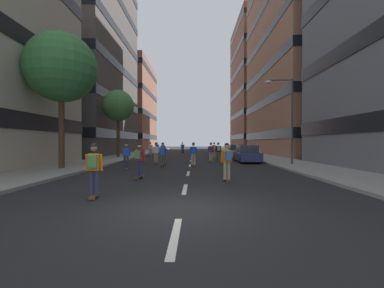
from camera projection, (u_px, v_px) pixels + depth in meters
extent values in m
plane|color=black|center=(192.00, 157.00, 31.22)|extent=(145.11, 145.11, 0.00)
cube|color=gray|center=(130.00, 155.00, 34.33)|extent=(3.97, 66.51, 0.14)
cube|color=gray|center=(255.00, 155.00, 34.15)|extent=(3.97, 66.51, 0.14)
cube|color=silver|center=(175.00, 236.00, 5.04)|extent=(0.16, 2.20, 0.01)
cube|color=silver|center=(185.00, 189.00, 10.04)|extent=(0.16, 2.20, 0.01)
cube|color=silver|center=(188.00, 173.00, 15.04)|extent=(0.16, 2.20, 0.01)
cube|color=silver|center=(190.00, 165.00, 20.04)|extent=(0.16, 2.20, 0.01)
cube|color=silver|center=(191.00, 161.00, 25.03)|extent=(0.16, 2.20, 0.01)
cube|color=silver|center=(192.00, 158.00, 30.03)|extent=(0.16, 2.20, 0.01)
cube|color=silver|center=(192.00, 155.00, 35.03)|extent=(0.16, 2.20, 0.01)
cube|color=silver|center=(192.00, 154.00, 40.03)|extent=(0.16, 2.20, 0.01)
cube|color=silver|center=(193.00, 152.00, 45.03)|extent=(0.16, 2.20, 0.01)
cube|color=silver|center=(193.00, 151.00, 50.03)|extent=(0.16, 2.20, 0.01)
cube|color=silver|center=(193.00, 150.00, 55.03)|extent=(0.16, 2.20, 0.01)
cube|color=silver|center=(193.00, 150.00, 60.03)|extent=(0.16, 2.20, 0.01)
cube|color=#4C4744|center=(74.00, 24.00, 37.81)|extent=(13.95, 20.19, 37.83)
cube|color=black|center=(74.00, 135.00, 37.94)|extent=(14.07, 20.31, 1.10)
cube|color=black|center=(74.00, 102.00, 37.90)|extent=(14.07, 20.31, 1.10)
cube|color=black|center=(74.00, 70.00, 37.87)|extent=(14.07, 20.31, 1.10)
cube|color=black|center=(74.00, 37.00, 37.83)|extent=(14.07, 20.31, 1.10)
cube|color=black|center=(74.00, 5.00, 37.79)|extent=(14.07, 20.31, 1.10)
cube|color=brown|center=(122.00, 107.00, 62.32)|extent=(13.95, 19.74, 20.29)
cube|color=black|center=(122.00, 137.00, 62.37)|extent=(14.07, 19.86, 1.10)
cube|color=black|center=(122.00, 116.00, 62.33)|extent=(14.07, 19.86, 1.10)
cube|color=black|center=(122.00, 94.00, 62.29)|extent=(14.07, 19.86, 1.10)
cube|color=black|center=(121.00, 73.00, 62.25)|extent=(14.07, 19.86, 1.10)
cube|color=#9E6B51|center=(312.00, 27.00, 37.44)|extent=(13.95, 23.17, 36.76)
cube|color=black|center=(311.00, 135.00, 37.56)|extent=(14.07, 23.29, 1.10)
cube|color=black|center=(311.00, 104.00, 37.53)|extent=(14.07, 23.29, 1.10)
cube|color=black|center=(311.00, 72.00, 37.49)|extent=(14.07, 23.29, 1.10)
cube|color=black|center=(312.00, 40.00, 37.45)|extent=(14.07, 23.29, 1.10)
cube|color=black|center=(312.00, 8.00, 37.42)|extent=(14.07, 23.29, 1.10)
cube|color=brown|center=(265.00, 86.00, 61.90)|extent=(13.95, 19.92, 30.09)
cube|color=black|center=(265.00, 137.00, 62.00)|extent=(14.07, 20.04, 1.10)
cube|color=black|center=(265.00, 116.00, 61.96)|extent=(14.07, 20.04, 1.10)
cube|color=black|center=(265.00, 95.00, 61.92)|extent=(14.07, 20.04, 1.10)
cube|color=black|center=(265.00, 74.00, 61.88)|extent=(14.07, 20.04, 1.10)
cube|color=black|center=(266.00, 52.00, 61.84)|extent=(14.07, 20.04, 1.10)
cube|color=black|center=(266.00, 31.00, 61.80)|extent=(14.07, 20.04, 1.10)
cube|color=#B2B7BF|center=(236.00, 153.00, 29.29)|extent=(1.80, 4.40, 0.70)
cube|color=#2D3338|center=(236.00, 147.00, 29.14)|extent=(1.60, 2.10, 0.64)
cylinder|color=black|center=(227.00, 155.00, 30.75)|extent=(0.22, 0.64, 0.64)
cylinder|color=black|center=(241.00, 155.00, 30.74)|extent=(0.22, 0.64, 0.64)
cylinder|color=black|center=(231.00, 156.00, 27.86)|extent=(0.22, 0.64, 0.64)
cylinder|color=black|center=(246.00, 156.00, 27.84)|extent=(0.22, 0.64, 0.64)
cube|color=navy|center=(247.00, 156.00, 23.29)|extent=(1.80, 4.40, 0.70)
cube|color=#2D3338|center=(247.00, 149.00, 23.14)|extent=(1.60, 2.10, 0.64)
cylinder|color=black|center=(235.00, 158.00, 24.75)|extent=(0.22, 0.64, 0.64)
cylinder|color=black|center=(252.00, 158.00, 24.74)|extent=(0.22, 0.64, 0.64)
cylinder|color=black|center=(241.00, 160.00, 21.85)|extent=(0.22, 0.64, 0.64)
cylinder|color=black|center=(260.00, 160.00, 21.84)|extent=(0.22, 0.64, 0.64)
cylinder|color=#4C3823|center=(62.00, 130.00, 16.78)|extent=(0.36, 0.36, 4.91)
sphere|color=#387A3D|center=(61.00, 67.00, 16.75)|extent=(4.45, 4.45, 4.45)
cylinder|color=#4C3823|center=(118.00, 137.00, 29.18)|extent=(0.36, 0.36, 4.52)
sphere|color=#478442|center=(118.00, 106.00, 29.15)|extent=(3.49, 3.49, 3.49)
cylinder|color=#3F3F44|center=(292.00, 121.00, 19.89)|extent=(0.16, 0.16, 6.50)
cylinder|color=#3F3F44|center=(280.00, 80.00, 19.88)|extent=(1.80, 0.10, 0.10)
ellipsoid|color=silver|center=(269.00, 82.00, 19.89)|extent=(0.50, 0.30, 0.24)
cube|color=brown|center=(157.00, 154.00, 38.98)|extent=(0.25, 0.91, 0.02)
cylinder|color=#D8BF4C|center=(158.00, 154.00, 39.30)|extent=(0.18, 0.08, 0.07)
cylinder|color=#D8BF4C|center=(157.00, 154.00, 38.66)|extent=(0.18, 0.08, 0.07)
cylinder|color=tan|center=(157.00, 151.00, 38.98)|extent=(0.15, 0.15, 0.80)
cylinder|color=tan|center=(158.00, 151.00, 38.97)|extent=(0.15, 0.15, 0.80)
cube|color=blue|center=(157.00, 146.00, 38.97)|extent=(0.33, 0.22, 0.55)
cylinder|color=blue|center=(156.00, 146.00, 39.03)|extent=(0.10, 0.23, 0.55)
cylinder|color=blue|center=(159.00, 146.00, 39.01)|extent=(0.10, 0.23, 0.55)
sphere|color=tan|center=(157.00, 143.00, 38.99)|extent=(0.22, 0.22, 0.22)
sphere|color=black|center=(157.00, 143.00, 38.99)|extent=(0.21, 0.21, 0.21)
cube|color=brown|center=(211.00, 161.00, 23.36)|extent=(0.34, 0.92, 0.02)
cylinder|color=#D8BF4C|center=(210.00, 162.00, 23.67)|extent=(0.19, 0.10, 0.07)
cylinder|color=#D8BF4C|center=(212.00, 162.00, 23.04)|extent=(0.19, 0.10, 0.07)
cylinder|color=tan|center=(210.00, 157.00, 23.34)|extent=(0.16, 0.16, 0.80)
cylinder|color=tan|center=(212.00, 157.00, 23.37)|extent=(0.16, 0.16, 0.80)
cube|color=blue|center=(211.00, 149.00, 23.35)|extent=(0.35, 0.25, 0.55)
cylinder|color=blue|center=(208.00, 149.00, 23.36)|extent=(0.13, 0.24, 0.55)
cylinder|color=blue|center=(213.00, 149.00, 23.43)|extent=(0.13, 0.24, 0.55)
sphere|color=beige|center=(211.00, 144.00, 23.36)|extent=(0.22, 0.22, 0.22)
sphere|color=black|center=(211.00, 144.00, 23.36)|extent=(0.21, 0.21, 0.21)
cube|color=#A52626|center=(211.00, 149.00, 23.17)|extent=(0.28, 0.20, 0.40)
cube|color=brown|center=(126.00, 168.00, 17.52)|extent=(0.38, 0.92, 0.02)
cylinder|color=#D8BF4C|center=(126.00, 168.00, 17.83)|extent=(0.19, 0.11, 0.07)
cylinder|color=#D8BF4C|center=(126.00, 169.00, 17.21)|extent=(0.19, 0.11, 0.07)
cylinder|color=#2D334C|center=(125.00, 162.00, 17.50)|extent=(0.17, 0.17, 0.80)
cylinder|color=#2D334C|center=(128.00, 162.00, 17.53)|extent=(0.17, 0.17, 0.80)
cube|color=blue|center=(126.00, 152.00, 17.51)|extent=(0.35, 0.26, 0.55)
cylinder|color=blue|center=(123.00, 152.00, 17.52)|extent=(0.14, 0.24, 0.55)
cylinder|color=blue|center=(130.00, 152.00, 17.60)|extent=(0.14, 0.24, 0.55)
sphere|color=beige|center=(126.00, 145.00, 17.53)|extent=(0.22, 0.22, 0.22)
sphere|color=black|center=(126.00, 144.00, 17.53)|extent=(0.21, 0.21, 0.21)
cube|color=brown|center=(94.00, 196.00, 8.42)|extent=(0.34, 0.92, 0.02)
cylinder|color=#D8BF4C|center=(96.00, 195.00, 8.74)|extent=(0.19, 0.10, 0.07)
cylinder|color=#D8BF4C|center=(92.00, 199.00, 8.10)|extent=(0.19, 0.10, 0.07)
cylinder|color=#2D334C|center=(91.00, 183.00, 8.40)|extent=(0.16, 0.16, 0.80)
cylinder|color=#2D334C|center=(97.00, 183.00, 8.43)|extent=(0.16, 0.16, 0.80)
cube|color=orange|center=(94.00, 162.00, 8.41)|extent=(0.35, 0.25, 0.55)
cylinder|color=orange|center=(87.00, 163.00, 8.43)|extent=(0.13, 0.24, 0.55)
cylinder|color=orange|center=(101.00, 163.00, 8.49)|extent=(0.13, 0.24, 0.55)
sphere|color=#997051|center=(94.00, 148.00, 8.43)|extent=(0.22, 0.22, 0.22)
sphere|color=black|center=(94.00, 146.00, 8.43)|extent=(0.21, 0.21, 0.21)
cube|color=#4C8C4C|center=(93.00, 161.00, 8.23)|extent=(0.28, 0.20, 0.40)
cube|color=brown|center=(156.00, 163.00, 21.77)|extent=(0.39, 0.92, 0.02)
cylinder|color=#D8BF4C|center=(156.00, 163.00, 22.09)|extent=(0.19, 0.11, 0.07)
cylinder|color=#D8BF4C|center=(156.00, 164.00, 21.46)|extent=(0.19, 0.11, 0.07)
cylinder|color=tan|center=(155.00, 158.00, 21.75)|extent=(0.17, 0.17, 0.80)
cylinder|color=tan|center=(157.00, 158.00, 21.79)|extent=(0.17, 0.17, 0.80)
cube|color=white|center=(156.00, 150.00, 21.76)|extent=(0.36, 0.27, 0.55)
cylinder|color=white|center=(153.00, 150.00, 21.77)|extent=(0.14, 0.24, 0.55)
cylinder|color=white|center=(159.00, 150.00, 21.86)|extent=(0.14, 0.24, 0.55)
sphere|color=#997051|center=(156.00, 144.00, 21.78)|extent=(0.22, 0.22, 0.22)
sphere|color=black|center=(156.00, 144.00, 21.78)|extent=(0.21, 0.21, 0.21)
cube|color=brown|center=(151.00, 155.00, 33.42)|extent=(0.20, 0.90, 0.02)
cylinder|color=#D8BF4C|center=(151.00, 156.00, 33.74)|extent=(0.18, 0.07, 0.07)
cylinder|color=#D8BF4C|center=(150.00, 156.00, 33.10)|extent=(0.18, 0.07, 0.07)
cylinder|color=tan|center=(150.00, 152.00, 33.41)|extent=(0.14, 0.14, 0.80)
cylinder|color=tan|center=(151.00, 152.00, 33.41)|extent=(0.14, 0.14, 0.80)
cube|color=white|center=(151.00, 147.00, 33.41)|extent=(0.32, 0.20, 0.55)
cylinder|color=white|center=(149.00, 147.00, 33.46)|extent=(0.09, 0.23, 0.55)
cylinder|color=white|center=(152.00, 147.00, 33.45)|extent=(0.09, 0.23, 0.55)
sphere|color=beige|center=(151.00, 143.00, 33.42)|extent=(0.22, 0.22, 0.22)
sphere|color=black|center=(151.00, 143.00, 33.42)|extent=(0.21, 0.21, 0.21)
cube|color=brown|center=(163.00, 157.00, 29.39)|extent=(0.38, 0.92, 0.02)
cylinder|color=#D8BF4C|center=(163.00, 158.00, 29.70)|extent=(0.19, 0.10, 0.07)
cylinder|color=#D8BF4C|center=(163.00, 158.00, 29.07)|extent=(0.19, 0.10, 0.07)
cylinder|color=black|center=(162.00, 154.00, 29.37)|extent=(0.17, 0.17, 0.80)
cylinder|color=black|center=(164.00, 154.00, 29.40)|extent=(0.17, 0.17, 0.80)
cube|color=blue|center=(163.00, 148.00, 29.38)|extent=(0.35, 0.26, 0.55)
cylinder|color=blue|center=(161.00, 148.00, 29.38)|extent=(0.13, 0.24, 0.55)
cylinder|color=blue|center=(165.00, 148.00, 29.47)|extent=(0.13, 0.24, 0.55)
sphere|color=beige|center=(163.00, 144.00, 29.39)|extent=(0.22, 0.22, 0.22)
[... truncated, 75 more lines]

